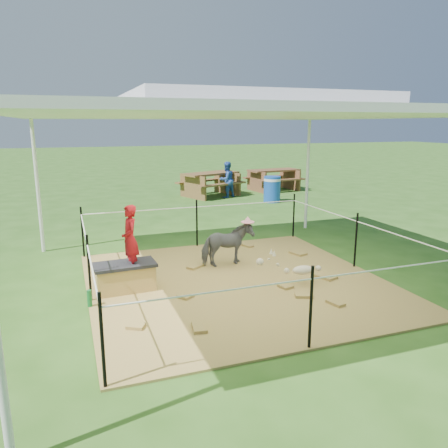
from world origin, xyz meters
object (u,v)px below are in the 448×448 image
object	(u,v)px
straw_bale	(125,278)
woman	(130,233)
trash_barrel	(272,189)
picnic_table_near	(211,184)
distant_person	(227,180)
picnic_table_far	(274,180)
pony	(227,245)
green_bottle	(90,298)
foal	(303,268)

from	to	relation	value
straw_bale	woman	world-z (taller)	woman
trash_barrel	woman	bearing A→B (deg)	-130.65
picnic_table_near	distant_person	size ratio (longest dim) A/B	1.62
distant_person	straw_bale	bearing A→B (deg)	38.42
picnic_table_near	picnic_table_far	bearing A→B (deg)	-10.89
woman	pony	xyz separation A→B (m)	(1.77, 0.59, -0.51)
straw_bale	green_bottle	size ratio (longest dim) A/B	3.60
pony	trash_barrel	bearing A→B (deg)	-37.73
green_bottle	picnic_table_near	world-z (taller)	picnic_table_near
straw_bale	picnic_table_near	distance (m)	9.12
picnic_table_far	foal	bearing A→B (deg)	-119.75
foal	straw_bale	bearing A→B (deg)	170.88
trash_barrel	pony	bearing A→B (deg)	-122.62
straw_bale	foal	world-z (taller)	foal
straw_bale	green_bottle	xyz separation A→B (m)	(-0.55, -0.45, -0.07)
green_bottle	distant_person	world-z (taller)	distant_person
woman	green_bottle	world-z (taller)	woman
foal	trash_barrel	size ratio (longest dim) A/B	1.11
trash_barrel	picnic_table_near	size ratio (longest dim) A/B	0.42
picnic_table_far	pony	bearing A→B (deg)	-127.36
green_bottle	distant_person	bearing A→B (deg)	58.37
woman	trash_barrel	xyz separation A→B (m)	(5.46, 6.36, -0.51)
woman	picnic_table_far	world-z (taller)	woman
pony	distant_person	xyz separation A→B (m)	(2.61, 7.12, 0.21)
green_bottle	trash_barrel	world-z (taller)	trash_barrel
straw_bale	pony	world-z (taller)	pony
straw_bale	green_bottle	distance (m)	0.71
pony	foal	distance (m)	1.51
picnic_table_near	distant_person	bearing A→B (deg)	-67.94
pony	trash_barrel	xyz separation A→B (m)	(3.69, 5.77, 0.01)
trash_barrel	distant_person	distance (m)	1.74
foal	green_bottle	bearing A→B (deg)	-178.93
foal	picnic_table_near	world-z (taller)	picnic_table_near
straw_bale	woman	distance (m)	0.71
straw_bale	trash_barrel	xyz separation A→B (m)	(5.56, 6.36, 0.20)
woman	trash_barrel	distance (m)	8.40
foal	trash_barrel	bearing A→B (deg)	72.88
green_bottle	distant_person	xyz separation A→B (m)	(5.03, 8.16, 0.47)
woman	trash_barrel	world-z (taller)	woman
straw_bale	distant_person	distance (m)	8.93
foal	picnic_table_near	bearing A→B (deg)	86.39
green_bottle	trash_barrel	xyz separation A→B (m)	(6.11, 6.81, 0.27)
green_bottle	foal	size ratio (longest dim) A/B	0.26
woman	picnic_table_near	bearing A→B (deg)	151.31
picnic_table_near	picnic_table_far	distance (m)	2.75
pony	distant_person	bearing A→B (deg)	-25.23
woman	pony	distance (m)	1.94
foal	distant_person	size ratio (longest dim) A/B	0.75
picnic_table_far	distant_person	bearing A→B (deg)	-163.42
woman	foal	bearing A→B (deg)	72.24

